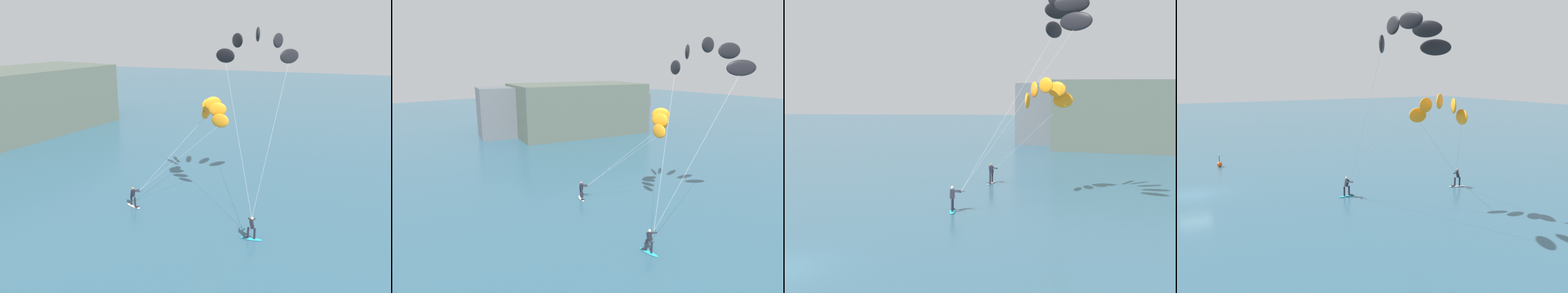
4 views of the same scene
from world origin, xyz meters
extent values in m
plane|color=#2D566B|center=(0.00, 0.00, 0.00)|extent=(240.00, 240.00, 0.00)
ellipsoid|color=#23ADD1|center=(6.48, 11.14, 0.04)|extent=(0.45, 1.52, 0.08)
cube|color=black|center=(6.45, 11.55, 0.09)|extent=(0.30, 0.30, 0.02)
cylinder|color=black|center=(6.49, 10.92, 0.47)|extent=(0.14, 0.14, 0.78)
cylinder|color=black|center=(6.46, 11.35, 0.47)|extent=(0.14, 0.14, 0.78)
cube|color=black|center=(6.48, 11.14, 1.16)|extent=(0.32, 0.34, 0.63)
sphere|color=beige|center=(6.48, 11.14, 1.58)|extent=(0.20, 0.20, 0.20)
cylinder|color=black|center=(7.01, 11.25, 1.31)|extent=(0.54, 0.14, 0.03)
cylinder|color=black|center=(6.72, 11.30, 1.34)|extent=(0.55, 0.41, 0.15)
cylinder|color=black|center=(6.77, 11.08, 1.34)|extent=(0.61, 0.19, 0.15)
ellipsoid|color=black|center=(13.97, 10.21, 11.80)|extent=(1.96, 1.43, 1.10)
ellipsoid|color=black|center=(13.78, 11.10, 12.95)|extent=(2.15, 0.71, 1.10)
ellipsoid|color=black|center=(13.47, 12.61, 13.40)|extent=(2.15, 0.75, 1.10)
ellipsoid|color=black|center=(13.15, 14.12, 12.95)|extent=(1.94, 1.47, 1.10)
ellipsoid|color=black|center=(12.96, 15.01, 11.80)|extent=(1.43, 1.96, 1.10)
cylinder|color=#B2B2B7|center=(10.49, 10.73, 6.41)|extent=(6.97, 1.05, 10.20)
cylinder|color=#B2B2B7|center=(9.99, 13.13, 6.41)|extent=(5.96, 3.78, 10.20)
ellipsoid|color=white|center=(8.38, 21.17, 0.04)|extent=(0.86, 1.53, 0.08)
cube|color=black|center=(8.23, 20.79, 0.09)|extent=(0.37, 0.36, 0.02)
cylinder|color=black|center=(8.46, 21.38, 0.47)|extent=(0.14, 0.14, 0.78)
cylinder|color=black|center=(8.30, 20.97, 0.47)|extent=(0.14, 0.14, 0.78)
cube|color=black|center=(8.38, 21.17, 1.16)|extent=(0.39, 0.41, 0.63)
sphere|color=#9E7051|center=(8.38, 21.17, 1.58)|extent=(0.20, 0.20, 0.20)
cylinder|color=black|center=(8.71, 20.74, 1.31)|extent=(0.36, 0.45, 0.03)
cylinder|color=black|center=(8.63, 21.02, 1.34)|extent=(0.56, 0.38, 0.15)
cylinder|color=black|center=(8.46, 20.89, 1.34)|extent=(0.25, 0.60, 0.15)
ellipsoid|color=orange|center=(11.22, 14.83, 7.00)|extent=(0.50, 1.44, 1.10)
ellipsoid|color=orange|center=(11.70, 15.19, 7.77)|extent=(0.68, 1.45, 1.10)
ellipsoid|color=orange|center=(12.51, 15.82, 8.06)|extent=(1.12, 1.32, 1.10)
ellipsoid|color=orange|center=(13.32, 16.45, 7.77)|extent=(1.39, 0.98, 1.10)
ellipsoid|color=orange|center=(13.80, 16.81, 7.00)|extent=(1.44, 0.50, 1.10)
cylinder|color=#B2B2B7|center=(9.97, 17.78, 4.01)|extent=(2.52, 5.93, 5.40)
cylinder|color=#B2B2B7|center=(11.26, 18.78, 4.01)|extent=(5.10, 3.94, 5.40)
sphere|color=#EA5119|center=(-10.13, 3.42, 0.28)|extent=(0.56, 0.56, 0.56)
cylinder|color=#262628|center=(-10.13, 3.42, 0.91)|extent=(0.06, 0.06, 0.70)
sphere|color=#F2F2CC|center=(-10.13, 3.42, 1.32)|extent=(0.12, 0.12, 0.12)
camera|label=1|loc=(-16.87, 6.87, 13.67)|focal=35.53mm
camera|label=2|loc=(-8.80, -2.24, 12.05)|focal=31.09mm
camera|label=3|loc=(10.87, -22.09, 8.13)|focal=49.11mm
camera|label=4|loc=(36.35, -2.30, 9.96)|focal=37.65mm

